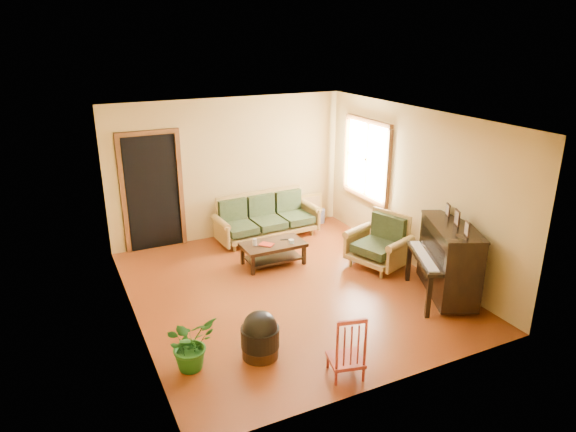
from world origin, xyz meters
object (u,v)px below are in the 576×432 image
sofa (268,217)px  potted_plant (190,343)px  coffee_table (273,254)px  footstool (260,340)px  red_chair (346,344)px  ceramic_crock (319,216)px  armchair (378,242)px  piano (449,262)px

sofa → potted_plant: bearing=-129.4°
coffee_table → footstool: 2.60m
red_chair → ceramic_crock: 4.97m
armchair → red_chair: bearing=-151.7°
sofa → piano: size_ratio=1.50×
piano → red_chair: piano is taller
red_chair → ceramic_crock: (2.15, 4.47, -0.26)m
red_chair → ceramic_crock: red_chair is taller
potted_plant → footstool: bearing=-10.2°
red_chair → ceramic_crock: size_ratio=2.87×
piano → ceramic_crock: (-0.14, 3.57, -0.43)m
armchair → piano: size_ratio=0.69×
red_chair → sofa: bearing=91.7°
red_chair → potted_plant: red_chair is taller
coffee_table → red_chair: 3.10m
red_chair → potted_plant: bearing=163.2°
armchair → footstool: bearing=-171.4°
footstool → piano: bearing=2.9°
ceramic_crock → potted_plant: size_ratio=0.43×
red_chair → potted_plant: size_ratio=1.25×
coffee_table → potted_plant: (-2.01, -2.16, 0.13)m
sofa → red_chair: 4.24m
piano → footstool: 3.04m
sofa → armchair: size_ratio=2.18×
coffee_table → armchair: bearing=-28.8°
ceramic_crock → potted_plant: (-3.69, -3.58, 0.18)m
armchair → red_chair: (-1.99, -2.22, -0.05)m
armchair → piano: (0.30, -1.32, 0.13)m
sofa → ceramic_crock: size_ratio=6.98×
footstool → sofa: bearing=65.0°
coffee_table → armchair: armchair is taller
sofa → armchair: 2.24m
armchair → footstool: armchair is taller
potted_plant → red_chair: bearing=-30.1°
piano → red_chair: bearing=-133.9°
piano → armchair: bearing=127.3°
ceramic_crock → footstool: bearing=-127.8°
coffee_table → piano: piano is taller
coffee_table → piano: 2.84m
coffee_table → ceramic_crock: 2.20m
sofa → ceramic_crock: (1.29, 0.31, -0.28)m
coffee_table → piano: (1.81, -2.15, 0.38)m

